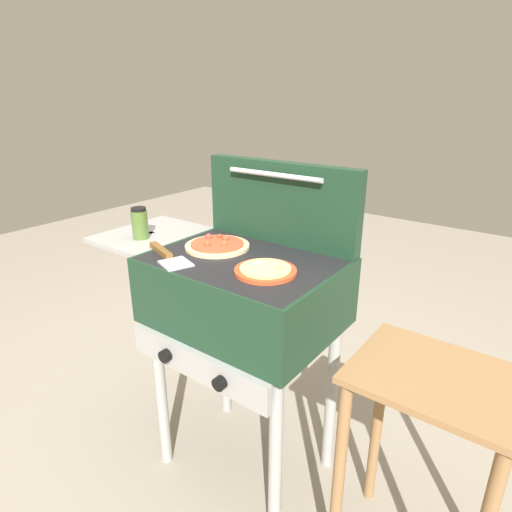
{
  "coord_description": "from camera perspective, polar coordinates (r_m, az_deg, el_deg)",
  "views": [
    {
      "loc": [
        0.85,
        -1.06,
        1.42
      ],
      "look_at": [
        0.05,
        0.0,
        0.92
      ],
      "focal_mm": 30.09,
      "sensor_mm": 36.0,
      "label": 1
    }
  ],
  "objects": [
    {
      "name": "sauce_jar",
      "position": [
        1.7,
        -15.19,
        4.22
      ],
      "size": [
        0.06,
        0.06,
        0.12
      ],
      "color": "#4C6B2D",
      "rests_on": "grill"
    },
    {
      "name": "ground_plane",
      "position": [
        1.97,
        -1.29,
        -25.55
      ],
      "size": [
        8.0,
        8.0,
        0.0
      ],
      "primitive_type": "plane",
      "color": "gray"
    },
    {
      "name": "grill",
      "position": [
        1.52,
        -2.04,
        -5.31
      ],
      "size": [
        0.96,
        0.53,
        0.9
      ],
      "color": "#193823",
      "rests_on": "ground_plane"
    },
    {
      "name": "pizza_cheese",
      "position": [
        1.34,
        1.23,
        -1.89
      ],
      "size": [
        0.2,
        0.2,
        0.03
      ],
      "color": "#C64723",
      "rests_on": "grill"
    },
    {
      "name": "prep_table",
      "position": [
        1.41,
        21.77,
        -21.04
      ],
      "size": [
        0.44,
        0.36,
        0.72
      ],
      "color": "olive",
      "rests_on": "ground_plane"
    },
    {
      "name": "grill_lid_open",
      "position": [
        1.58,
        3.25,
        7.08
      ],
      "size": [
        0.63,
        0.08,
        0.3
      ],
      "color": "#193823",
      "rests_on": "grill"
    },
    {
      "name": "spatula",
      "position": [
        1.49,
        -11.78,
        0.05
      ],
      "size": [
        0.26,
        0.14,
        0.02
      ],
      "color": "#B7BABF",
      "rests_on": "grill"
    },
    {
      "name": "pizza_pepperoni",
      "position": [
        1.56,
        -5.17,
        1.46
      ],
      "size": [
        0.23,
        0.23,
        0.04
      ],
      "color": "beige",
      "rests_on": "grill"
    }
  ]
}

